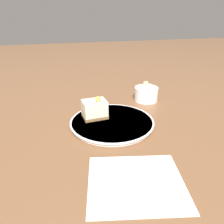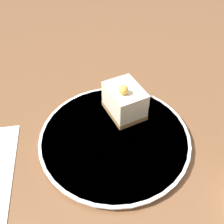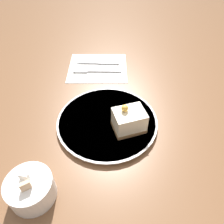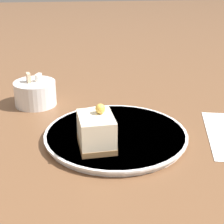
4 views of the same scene
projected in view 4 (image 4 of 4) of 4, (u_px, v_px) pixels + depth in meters
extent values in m
plane|color=brown|center=(98.00, 131.00, 0.77)|extent=(4.00, 4.00, 0.00)
cylinder|color=white|center=(116.00, 136.00, 0.74)|extent=(0.27, 0.27, 0.01)
cylinder|color=white|center=(116.00, 134.00, 0.73)|extent=(0.28, 0.28, 0.00)
cube|color=olive|center=(97.00, 144.00, 0.68)|extent=(0.07, 0.09, 0.01)
cube|color=#EFE5C6|center=(96.00, 129.00, 0.67)|extent=(0.07, 0.09, 0.05)
sphere|color=#EFB747|center=(101.00, 109.00, 0.67)|extent=(0.02, 0.02, 0.02)
cylinder|color=white|center=(35.00, 93.00, 0.89)|extent=(0.10, 0.10, 0.06)
cube|color=#D8B28C|center=(29.00, 78.00, 0.87)|extent=(0.01, 0.02, 0.02)
cube|color=white|center=(38.00, 78.00, 0.88)|extent=(0.02, 0.02, 0.02)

